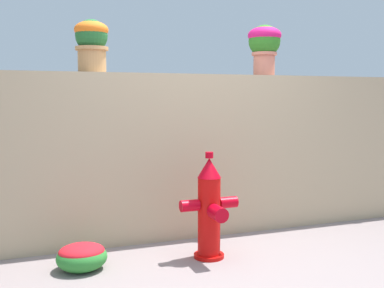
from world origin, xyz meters
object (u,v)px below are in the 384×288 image
at_px(fire_hydrant, 210,210).
at_px(potted_plant_2, 264,43).
at_px(potted_plant_1, 92,41).
at_px(flower_bush_left, 82,256).

bearing_deg(fire_hydrant, potted_plant_2, 38.76).
bearing_deg(fire_hydrant, potted_plant_1, 138.04).
relative_size(potted_plant_2, flower_bush_left, 1.29).
bearing_deg(potted_plant_1, flower_bush_left, -107.66).
distance_m(potted_plant_1, flower_bush_left, 1.85).
bearing_deg(potted_plant_2, fire_hydrant, -141.24).
distance_m(potted_plant_1, fire_hydrant, 1.81).
bearing_deg(flower_bush_left, potted_plant_1, 72.34).
relative_size(potted_plant_2, fire_hydrant, 0.57).
height_order(fire_hydrant, flower_bush_left, fire_hydrant).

